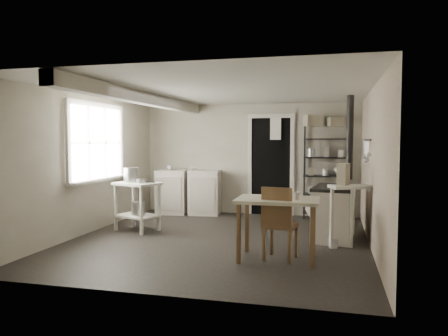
% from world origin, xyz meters
% --- Properties ---
extents(floor, '(5.00, 5.00, 0.00)m').
position_xyz_m(floor, '(0.00, 0.00, 0.00)').
color(floor, black).
rests_on(floor, ground).
extents(ceiling, '(5.00, 5.00, 0.00)m').
position_xyz_m(ceiling, '(0.00, 0.00, 2.30)').
color(ceiling, silver).
rests_on(ceiling, wall_back).
extents(wall_back, '(4.50, 0.02, 2.30)m').
position_xyz_m(wall_back, '(0.00, 2.50, 1.15)').
color(wall_back, '#B3AA98').
rests_on(wall_back, ground).
extents(wall_front, '(4.50, 0.02, 2.30)m').
position_xyz_m(wall_front, '(0.00, -2.50, 1.15)').
color(wall_front, '#B3AA98').
rests_on(wall_front, ground).
extents(wall_left, '(0.02, 5.00, 2.30)m').
position_xyz_m(wall_left, '(-2.25, 0.00, 1.15)').
color(wall_left, '#B3AA98').
rests_on(wall_left, ground).
extents(wall_right, '(0.02, 5.00, 2.30)m').
position_xyz_m(wall_right, '(2.25, 0.00, 1.15)').
color(wall_right, '#B3AA98').
rests_on(wall_right, ground).
extents(window, '(0.12, 1.76, 1.28)m').
position_xyz_m(window, '(-2.22, 0.20, 1.50)').
color(window, silver).
rests_on(window, wall_left).
extents(doorway, '(0.96, 0.10, 2.08)m').
position_xyz_m(doorway, '(0.45, 2.47, 1.00)').
color(doorway, silver).
rests_on(doorway, ground).
extents(ceiling_beam, '(0.18, 5.00, 0.18)m').
position_xyz_m(ceiling_beam, '(-1.20, 0.00, 2.20)').
color(ceiling_beam, silver).
rests_on(ceiling_beam, ceiling).
extents(wallpaper_panel, '(0.01, 5.00, 2.30)m').
position_xyz_m(wallpaper_panel, '(2.24, 0.00, 1.15)').
color(wallpaper_panel, '#BFAF9B').
rests_on(wallpaper_panel, wall_right).
extents(utensil_rail, '(0.06, 1.20, 0.44)m').
position_xyz_m(utensil_rail, '(2.19, 0.60, 1.55)').
color(utensil_rail, '#B0B1B3').
rests_on(utensil_rail, wall_right).
extents(prep_table, '(0.86, 0.74, 0.83)m').
position_xyz_m(prep_table, '(-1.53, 0.32, 0.40)').
color(prep_table, silver).
rests_on(prep_table, ground).
extents(stockpot, '(0.33, 0.33, 0.27)m').
position_xyz_m(stockpot, '(-1.66, 0.37, 0.94)').
color(stockpot, '#B0B1B3').
rests_on(stockpot, prep_table).
extents(saucepan, '(0.23, 0.23, 0.10)m').
position_xyz_m(saucepan, '(-1.41, 0.24, 0.85)').
color(saucepan, '#B0B1B3').
rests_on(saucepan, prep_table).
extents(bucket, '(0.28, 0.28, 0.25)m').
position_xyz_m(bucket, '(-1.50, 0.28, 0.39)').
color(bucket, '#B0B1B3').
rests_on(bucket, prep_table).
extents(base_cabinets, '(1.45, 0.73, 0.92)m').
position_xyz_m(base_cabinets, '(-1.23, 2.18, 0.46)').
color(base_cabinets, beige).
rests_on(base_cabinets, ground).
extents(mixing_bowl, '(0.36, 0.36, 0.07)m').
position_xyz_m(mixing_bowl, '(-1.17, 2.17, 0.95)').
color(mixing_bowl, silver).
rests_on(mixing_bowl, base_cabinets).
extents(counter_cup, '(0.15, 0.15, 0.10)m').
position_xyz_m(counter_cup, '(-1.62, 2.08, 0.97)').
color(counter_cup, silver).
rests_on(counter_cup, base_cabinets).
extents(shelf_rack, '(0.87, 0.37, 1.81)m').
position_xyz_m(shelf_rack, '(1.56, 2.31, 0.95)').
color(shelf_rack, black).
rests_on(shelf_rack, ground).
extents(shelf_jar, '(0.11, 0.11, 0.20)m').
position_xyz_m(shelf_jar, '(1.28, 2.27, 1.37)').
color(shelf_jar, silver).
rests_on(shelf_jar, shelf_rack).
extents(storage_box_a, '(0.41, 0.39, 0.22)m').
position_xyz_m(storage_box_a, '(1.30, 2.32, 2.01)').
color(storage_box_a, '#BCB397').
rests_on(storage_box_a, shelf_rack).
extents(storage_box_b, '(0.35, 0.34, 0.18)m').
position_xyz_m(storage_box_b, '(1.72, 2.34, 1.99)').
color(storage_box_b, '#BCB397').
rests_on(storage_box_b, shelf_rack).
extents(stove, '(0.71, 1.11, 0.82)m').
position_xyz_m(stove, '(1.72, 0.52, 0.44)').
color(stove, beige).
rests_on(stove, ground).
extents(stovepipe, '(0.15, 0.15, 1.53)m').
position_xyz_m(stovepipe, '(1.96, 0.93, 1.59)').
color(stovepipe, black).
rests_on(stovepipe, stove).
extents(side_ledge, '(0.66, 0.51, 0.90)m').
position_xyz_m(side_ledge, '(1.95, -0.03, 0.43)').
color(side_ledge, silver).
rests_on(side_ledge, ground).
extents(oats_box, '(0.19, 0.24, 0.31)m').
position_xyz_m(oats_box, '(1.84, -0.07, 1.01)').
color(oats_box, '#BCB397').
rests_on(oats_box, side_ledge).
extents(work_table, '(1.06, 0.75, 0.80)m').
position_xyz_m(work_table, '(1.01, -0.90, 0.38)').
color(work_table, beige).
rests_on(work_table, ground).
extents(table_cup, '(0.13, 0.13, 0.10)m').
position_xyz_m(table_cup, '(1.26, -0.96, 0.81)').
color(table_cup, silver).
rests_on(table_cup, work_table).
extents(chair, '(0.46, 0.47, 0.96)m').
position_xyz_m(chair, '(1.05, -0.89, 0.48)').
color(chair, brown).
rests_on(chair, ground).
extents(flour_sack, '(0.48, 0.43, 0.48)m').
position_xyz_m(flour_sack, '(1.39, 2.16, 0.24)').
color(flour_sack, white).
rests_on(flour_sack, ground).
extents(floor_crock, '(0.16, 0.16, 0.15)m').
position_xyz_m(floor_crock, '(1.72, -0.10, 0.07)').
color(floor_crock, silver).
rests_on(floor_crock, ground).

